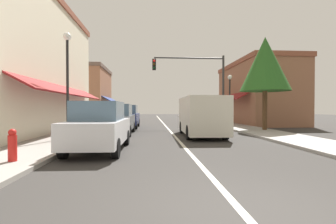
{
  "coord_description": "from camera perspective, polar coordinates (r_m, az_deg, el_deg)",
  "views": [
    {
      "loc": [
        -1.36,
        -3.35,
        1.54
      ],
      "look_at": [
        -0.21,
        12.01,
        1.29
      ],
      "focal_mm": 26.17,
      "sensor_mm": 36.0,
      "label": 1
    }
  ],
  "objects": [
    {
      "name": "sidewalk_right",
      "position": [
        22.47,
        13.53,
        -2.86
      ],
      "size": [
        2.6,
        56.0,
        0.12
      ],
      "primitive_type": "cube",
      "color": "#A39E99",
      "rests_on": "ground"
    },
    {
      "name": "sidewalk_left",
      "position": [
        21.8,
        -15.23,
        -2.99
      ],
      "size": [
        2.6,
        56.0,
        0.12
      ],
      "primitive_type": "cube",
      "color": "gray",
      "rests_on": "ground"
    },
    {
      "name": "parked_car_third_left",
      "position": [
        19.22,
        -9.54,
        -1.05
      ],
      "size": [
        1.83,
        4.13,
        1.77
      ],
      "rotation": [
        0.0,
        0.0,
        -0.02
      ],
      "color": "navy",
      "rests_on": "ground"
    },
    {
      "name": "traffic_signal_mast_arm",
      "position": [
        20.67,
        7.23,
        8.06
      ],
      "size": [
        6.04,
        0.5,
        5.93
      ],
      "color": "#333333",
      "rests_on": "ground"
    },
    {
      "name": "street_lamp_left_near",
      "position": [
        12.38,
        -22.38,
        9.33
      ],
      "size": [
        0.36,
        0.36,
        5.03
      ],
      "color": "black",
      "rests_on": "ground"
    },
    {
      "name": "street_lamp_right_mid",
      "position": [
        20.55,
        14.19,
        4.69
      ],
      "size": [
        0.36,
        0.36,
        4.22
      ],
      "color": "black",
      "rests_on": "ground"
    },
    {
      "name": "van_in_lane",
      "position": [
        13.51,
        7.72,
        -0.74
      ],
      "size": [
        2.09,
        5.22,
        2.12
      ],
      "rotation": [
        0.0,
        0.0,
        -0.02
      ],
      "color": "beige",
      "rests_on": "ground"
    },
    {
      "name": "lane_center_stripe",
      "position": [
        21.45,
        -0.63,
        -3.17
      ],
      "size": [
        0.14,
        52.0,
        0.01
      ],
      "primitive_type": "cube",
      "color": "silver",
      "rests_on": "ground"
    },
    {
      "name": "ground_plane",
      "position": [
        21.45,
        -0.63,
        -3.18
      ],
      "size": [
        80.0,
        80.0,
        0.0
      ],
      "primitive_type": "plane",
      "color": "#33302D"
    },
    {
      "name": "fire_hydrant",
      "position": [
        7.78,
        -32.49,
        -6.54
      ],
      "size": [
        0.22,
        0.22,
        0.87
      ],
      "color": "red",
      "rests_on": "ground"
    },
    {
      "name": "storefront_right_block",
      "position": [
        25.66,
        20.04,
        4.15
      ],
      "size": [
        6.08,
        10.2,
        5.99
      ],
      "color": "#8E5B42",
      "rests_on": "ground"
    },
    {
      "name": "storefront_left_block",
      "position": [
        17.64,
        -32.77,
        9.25
      ],
      "size": [
        7.04,
        14.2,
        8.27
      ],
      "color": "beige",
      "rests_on": "ground"
    },
    {
      "name": "tree_right_near",
      "position": [
        17.43,
        21.67,
        10.28
      ],
      "size": [
        3.2,
        3.2,
        6.17
      ],
      "color": "#4C331E",
      "rests_on": "ground"
    },
    {
      "name": "parked_car_nearest_left",
      "position": [
        9.1,
        -15.65,
        -3.28
      ],
      "size": [
        1.86,
        4.14,
        1.77
      ],
      "rotation": [
        0.0,
        0.0,
        -0.02
      ],
      "color": "silver",
      "rests_on": "ground"
    },
    {
      "name": "parked_car_second_left",
      "position": [
        14.56,
        -11.67,
        -1.69
      ],
      "size": [
        1.84,
        4.13,
        1.77
      ],
      "rotation": [
        0.0,
        0.0,
        -0.02
      ],
      "color": "#4C5156",
      "rests_on": "ground"
    },
    {
      "name": "storefront_far_left",
      "position": [
        32.33,
        -18.09,
        4.01
      ],
      "size": [
        5.84,
        8.2,
        6.59
      ],
      "color": "#8E5B42",
      "rests_on": "ground"
    }
  ]
}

